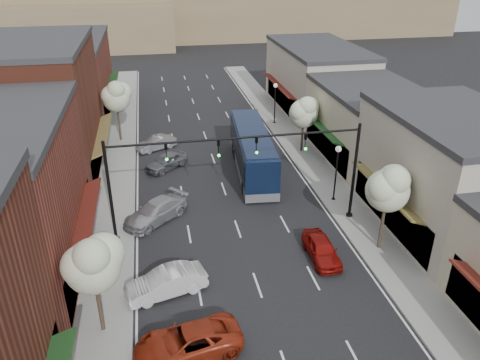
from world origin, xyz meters
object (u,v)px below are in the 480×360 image
tree_left_far (116,96)px  parked_car_d (167,161)px  signal_mast_left (148,174)px  parked_car_b (166,283)px  parked_car_a (188,342)px  signal_mast_right (322,160)px  tree_right_far (304,111)px  parked_car_e (156,143)px  tree_right_near (389,187)px  coach_bus (252,150)px  tree_left_near (93,262)px  lamp_post_near (337,165)px  lamp_post_far (275,97)px  red_hatchback (322,249)px  parked_car_c (156,211)px

tree_left_far → parked_car_d: size_ratio=1.54×
signal_mast_left → parked_car_b: bearing=-84.4°
parked_car_a → signal_mast_right: bearing=126.5°
parked_car_d → parked_car_a: bearing=-40.7°
tree_right_far → parked_car_d: 13.04m
parked_car_a → parked_car_e: (-0.65, 25.41, -0.07)m
signal_mast_left → signal_mast_right: bearing=0.0°
signal_mast_left → parked_car_e: 15.73m
tree_right_near → coach_bus: tree_right_near is taller
coach_bus → tree_left_far: bearing=145.4°
coach_bus → parked_car_d: bearing=169.9°
tree_left_near → lamp_post_near: 19.25m
lamp_post_far → red_hatchback: lamp_post_far is taller
parked_car_a → parked_car_c: size_ratio=1.01×
lamp_post_far → parked_car_c: (-13.18, -17.83, -2.28)m
signal_mast_left → parked_car_c: signal_mast_left is taller
tree_left_far → lamp_post_far: 16.26m
signal_mast_right → tree_left_near: size_ratio=1.44×
lamp_post_near → parked_car_c: 13.38m
red_hatchback → parked_car_d: size_ratio=0.99×
signal_mast_left → lamp_post_near: size_ratio=1.85×
red_hatchback → coach_bus: bearing=96.8°
tree_right_near → parked_car_a: tree_right_near is taller
signal_mast_right → tree_right_far: (2.73, 11.95, -0.63)m
coach_bus → lamp_post_near: bearing=-47.6°
tree_left_far → lamp_post_near: (16.05, -15.44, -1.60)m
parked_car_b → lamp_post_far: bearing=138.6°
tree_right_far → tree_left_near: bearing=-129.7°
coach_bus → parked_car_a: 20.38m
signal_mast_right → lamp_post_far: signal_mast_right is taller
tree_left_far → parked_car_e: tree_left_far is taller
parked_car_b → tree_left_near: bearing=-68.6°
tree_right_near → coach_bus: 14.21m
tree_left_far → red_hatchback: tree_left_far is taller
tree_left_near → lamp_post_far: tree_left_near is taller
parked_car_c → parked_car_d: size_ratio=1.25×
signal_mast_left → tree_left_near: bearing=-108.1°
tree_right_near → parked_car_c: 15.52m
parked_car_e → parked_car_c: bearing=-28.7°
parked_car_d → parked_car_e: (-0.73, 4.50, -0.05)m
lamp_post_near → parked_car_e: 18.14m
tree_right_near → tree_left_near: tree_right_near is taller
tree_left_near → parked_car_c: (2.87, 10.22, -3.50)m
tree_right_near → parked_car_a: size_ratio=1.18×
parked_car_b → parked_car_e: (0.12, 20.91, -0.10)m
signal_mast_left → tree_left_far: 18.14m
signal_mast_right → lamp_post_near: size_ratio=1.85×
parked_car_e → parked_car_a: bearing=-25.2°
lamp_post_near → parked_car_a: 17.69m
lamp_post_far → parked_car_b: bearing=-116.6°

